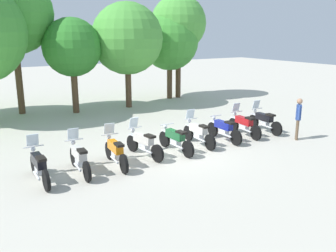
{
  "coord_description": "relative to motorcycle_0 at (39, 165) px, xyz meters",
  "views": [
    {
      "loc": [
        -7.06,
        -11.11,
        4.42
      ],
      "look_at": [
        0.0,
        0.5,
        0.9
      ],
      "focal_mm": 38.55,
      "sensor_mm": 36.0,
      "label": 1
    }
  ],
  "objects": [
    {
      "name": "motorcycle_7",
      "position": [
        8.87,
        0.59,
        0.0
      ],
      "size": [
        0.62,
        2.19,
        1.37
      ],
      "rotation": [
        0.0,
        0.0,
        1.49
      ],
      "color": "black",
      "rests_on": "ground_plane"
    },
    {
      "name": "motorcycle_4",
      "position": [
        5.07,
        0.24,
        -0.01
      ],
      "size": [
        0.62,
        2.19,
        0.99
      ],
      "rotation": [
        0.0,
        0.0,
        1.62
      ],
      "color": "black",
      "rests_on": "ground_plane"
    },
    {
      "name": "motorcycle_3",
      "position": [
        3.79,
        0.41,
        0.0
      ],
      "size": [
        0.62,
        2.18,
        1.37
      ],
      "rotation": [
        0.0,
        0.0,
        1.72
      ],
      "color": "black",
      "rests_on": "ground_plane"
    },
    {
      "name": "motorcycle_8",
      "position": [
        10.14,
        0.61,
        0.0
      ],
      "size": [
        0.62,
        2.19,
        1.37
      ],
      "rotation": [
        0.0,
        0.0,
        1.49
      ],
      "color": "black",
      "rests_on": "ground_plane"
    },
    {
      "name": "tree_6",
      "position": [
        11.7,
        10.33,
        4.5
      ],
      "size": [
        3.74,
        3.74,
        6.91
      ],
      "color": "brown",
      "rests_on": "ground_plane"
    },
    {
      "name": "tree_4",
      "position": [
        7.25,
        8.99,
        3.57
      ],
      "size": [
        4.21,
        4.21,
        6.2
      ],
      "color": "brown",
      "rests_on": "ground_plane"
    },
    {
      "name": "motorcycle_1",
      "position": [
        1.27,
        0.05,
        0.0
      ],
      "size": [
        0.62,
        2.19,
        1.37
      ],
      "rotation": [
        0.0,
        0.0,
        1.53
      ],
      "color": "black",
      "rests_on": "ground_plane"
    },
    {
      "name": "tree_2",
      "position": [
        1.31,
        10.45,
        4.87
      ],
      "size": [
        4.27,
        4.27,
        7.55
      ],
      "color": "brown",
      "rests_on": "ground_plane"
    },
    {
      "name": "motorcycle_5",
      "position": [
        6.34,
        0.51,
        0.0
      ],
      "size": [
        0.62,
        2.19,
        1.37
      ],
      "rotation": [
        0.0,
        0.0,
        1.54
      ],
      "color": "black",
      "rests_on": "ground_plane"
    },
    {
      "name": "tree_3",
      "position": [
        3.99,
        9.12,
        3.12
      ],
      "size": [
        3.21,
        3.21,
        5.27
      ],
      "color": "brown",
      "rests_on": "ground_plane"
    },
    {
      "name": "tree_5",
      "position": [
        11.0,
        10.33,
        3.35
      ],
      "size": [
        3.89,
        3.89,
        5.83
      ],
      "color": "brown",
      "rests_on": "ground_plane"
    },
    {
      "name": "motorcycle_6",
      "position": [
        7.6,
        0.44,
        -0.01
      ],
      "size": [
        0.62,
        2.19,
        0.99
      ],
      "rotation": [
        0.0,
        0.0,
        1.56
      ],
      "color": "black",
      "rests_on": "ground_plane"
    },
    {
      "name": "person_0",
      "position": [
        10.37,
        -1.07,
        0.54
      ],
      "size": [
        0.34,
        0.33,
        1.78
      ],
      "rotation": [
        0.0,
        0.0,
        5.48
      ],
      "color": "brown",
      "rests_on": "ground_plane"
    },
    {
      "name": "motorcycle_2",
      "position": [
        2.54,
        0.07,
        0.0
      ],
      "size": [
        0.62,
        2.19,
        1.37
      ],
      "rotation": [
        0.0,
        0.0,
        1.49
      ],
      "color": "black",
      "rests_on": "ground_plane"
    },
    {
      "name": "ground_plane",
      "position": [
        5.07,
        0.28,
        -0.52
      ],
      "size": [
        80.0,
        80.0,
        0.0
      ],
      "primitive_type": "plane",
      "color": "#BCB7A8"
    },
    {
      "name": "motorcycle_0",
      "position": [
        0.0,
        0.0,
        0.0
      ],
      "size": [
        0.62,
        2.19,
        1.37
      ],
      "rotation": [
        0.0,
        0.0,
        1.58
      ],
      "color": "black",
      "rests_on": "ground_plane"
    }
  ]
}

